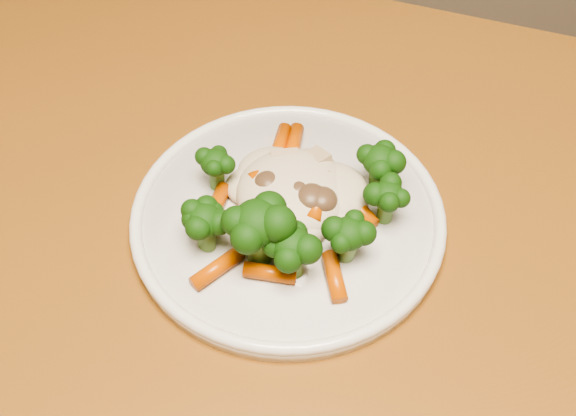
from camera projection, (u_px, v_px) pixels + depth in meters
The scene contains 3 objects.
dining_table at pixel (360, 367), 0.61m from camera, with size 1.15×0.80×0.75m.
plate at pixel (288, 219), 0.57m from camera, with size 0.24×0.24×0.01m, color white.
meal at pixel (289, 206), 0.54m from camera, with size 0.17×0.18×0.05m.
Camera 1 is at (-0.26, -0.09, 1.20)m, focal length 45.00 mm.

